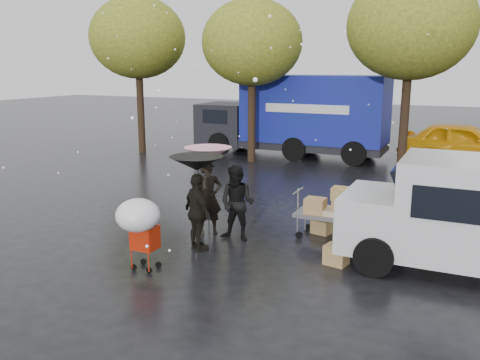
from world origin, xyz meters
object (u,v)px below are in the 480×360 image
at_px(person_pink, 209,198).
at_px(shopping_cart, 139,219).
at_px(person_black, 198,212).
at_px(vendor_cart, 333,208).
at_px(blue_truck, 296,116).
at_px(yellow_taxi, 463,143).

bearing_deg(person_pink, shopping_cart, -131.92).
xyz_separation_m(person_black, vendor_cart, (2.43, 1.94, -0.12)).
height_order(person_black, shopping_cart, person_black).
bearing_deg(person_black, person_pink, -40.67).
relative_size(person_black, vendor_cart, 1.11).
xyz_separation_m(person_pink, vendor_cart, (2.74, 0.87, -0.15)).
bearing_deg(vendor_cart, blue_truck, 113.30).
xyz_separation_m(person_black, blue_truck, (-1.91, 12.00, 0.91)).
bearing_deg(blue_truck, vendor_cart, -66.70).
bearing_deg(vendor_cart, shopping_cart, -129.30).
height_order(person_pink, shopping_cart, person_pink).
relative_size(vendor_cart, shopping_cart, 1.04).
bearing_deg(shopping_cart, vendor_cart, 50.70).
relative_size(person_black, shopping_cart, 1.15).
bearing_deg(person_pink, person_black, -113.66).
bearing_deg(vendor_cart, person_black, -141.35).
xyz_separation_m(person_black, yellow_taxi, (4.81, 13.06, -0.00)).
distance_m(blue_truck, yellow_taxi, 6.87).
relative_size(person_black, yellow_taxi, 0.34).
distance_m(person_black, vendor_cart, 3.11).
xyz_separation_m(person_pink, person_black, (0.31, -1.07, -0.03)).
height_order(shopping_cart, blue_truck, blue_truck).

